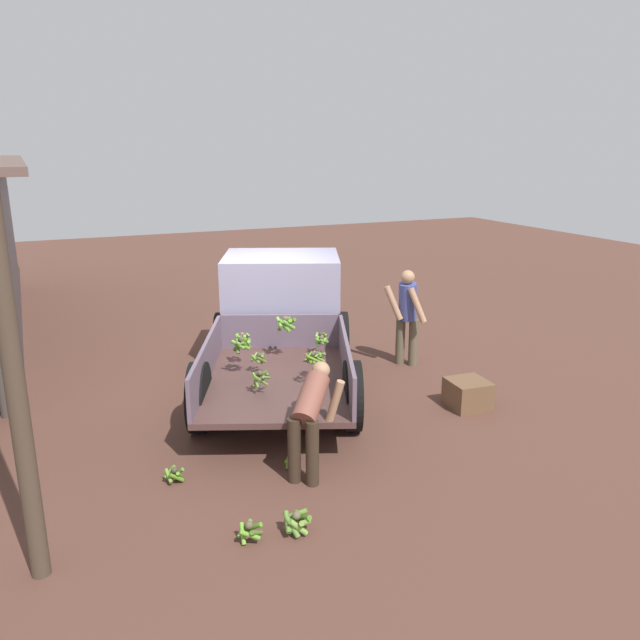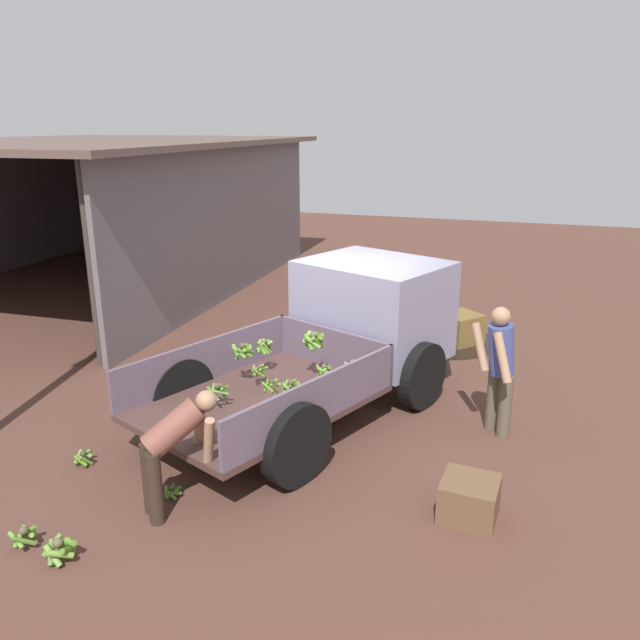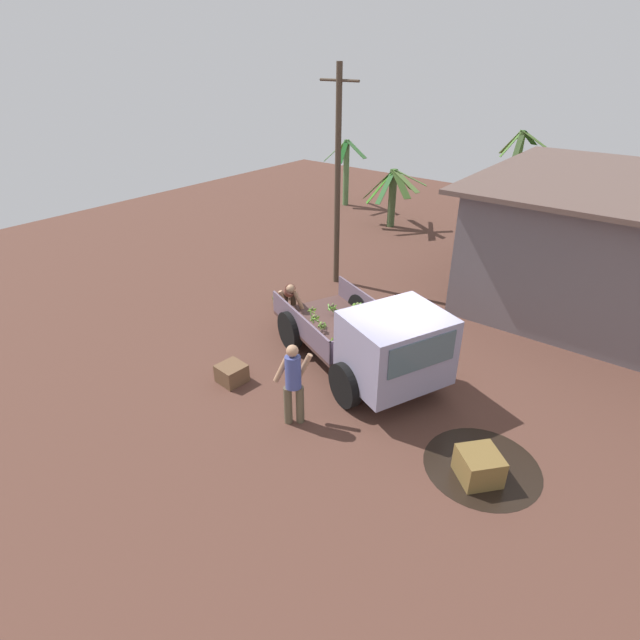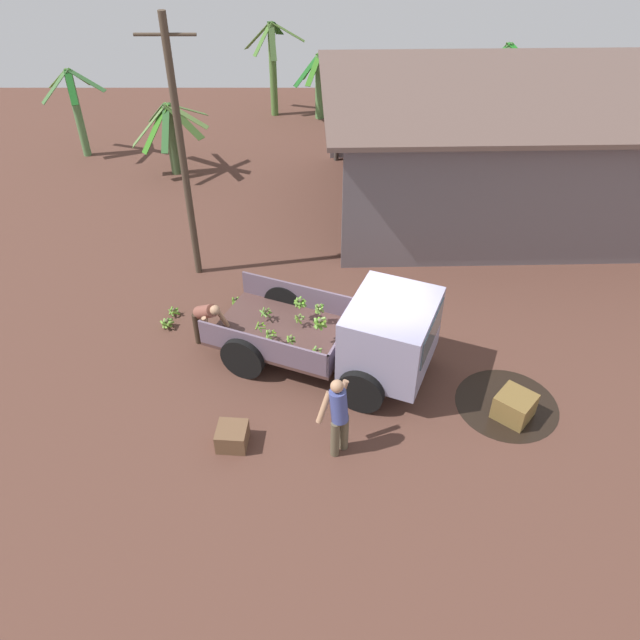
% 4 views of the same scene
% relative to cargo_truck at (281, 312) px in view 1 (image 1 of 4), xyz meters
% --- Properties ---
extents(ground, '(36.00, 36.00, 0.00)m').
position_rel_cargo_truck_xyz_m(ground, '(0.11, 0.37, -1.03)').
color(ground, brown).
extents(mud_patch_0, '(2.03, 2.03, 0.01)m').
position_rel_cargo_truck_xyz_m(mud_patch_0, '(2.75, -0.93, -1.03)').
color(mud_patch_0, black).
rests_on(mud_patch_0, ground).
extents(cargo_truck, '(4.99, 3.55, 1.90)m').
position_rel_cargo_truck_xyz_m(cargo_truck, '(0.00, 0.00, 0.00)').
color(cargo_truck, '#4E332F').
rests_on(cargo_truck, ground).
extents(person_foreground_visitor, '(0.66, 0.66, 1.69)m').
position_rel_cargo_truck_xyz_m(person_foreground_visitor, '(-0.64, -2.06, -0.09)').
color(person_foreground_visitor, brown).
rests_on(person_foreground_visitor, ground).
extents(person_worker_loading, '(0.87, 0.82, 1.26)m').
position_rel_cargo_truck_xyz_m(person_worker_loading, '(-3.41, 0.91, -0.27)').
color(person_worker_loading, '#35271C').
rests_on(person_worker_loading, ground).
extents(banana_bunch_on_ground_0, '(0.32, 0.30, 0.25)m').
position_rel_cargo_truck_xyz_m(banana_bunch_on_ground_0, '(-4.46, 1.50, -0.89)').
color(banana_bunch_on_ground_0, brown).
rests_on(banana_bunch_on_ground_0, ground).
extents(banana_bunch_on_ground_1, '(0.28, 0.27, 0.21)m').
position_rel_cargo_truck_xyz_m(banana_bunch_on_ground_1, '(-4.38, 1.96, -0.91)').
color(banana_bunch_on_ground_1, brown).
rests_on(banana_bunch_on_ground_1, ground).
extents(banana_bunch_on_ground_2, '(0.24, 0.25, 0.19)m').
position_rel_cargo_truck_xyz_m(banana_bunch_on_ground_2, '(-2.99, 2.41, -0.92)').
color(banana_bunch_on_ground_2, '#463F2D').
rests_on(banana_bunch_on_ground_2, ground).
extents(banana_bunch_on_ground_3, '(0.20, 0.20, 0.15)m').
position_rel_cargo_truck_xyz_m(banana_bunch_on_ground_3, '(-3.25, 1.07, -0.95)').
color(banana_bunch_on_ground_3, brown).
rests_on(banana_bunch_on_ground_3, ground).
extents(wooden_crate_0, '(0.59, 0.59, 0.41)m').
position_rel_cargo_truck_xyz_m(wooden_crate_0, '(-2.58, -1.93, -0.82)').
color(wooden_crate_0, brown).
rests_on(wooden_crate_0, ground).
extents(wooden_crate_1, '(0.93, 0.93, 0.53)m').
position_rel_cargo_truck_xyz_m(wooden_crate_1, '(2.78, -1.23, -0.76)').
color(wooden_crate_1, brown).
rests_on(wooden_crate_1, ground).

